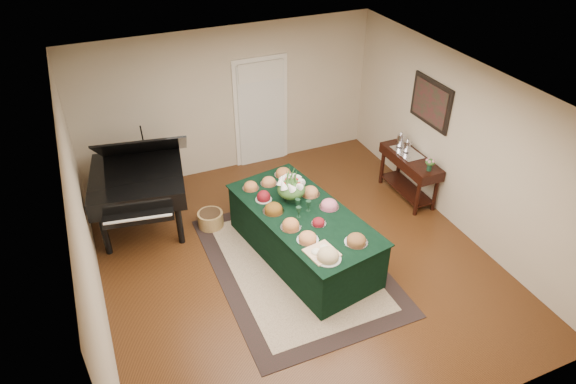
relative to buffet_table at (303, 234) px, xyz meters
name	(u,v)px	position (x,y,z in m)	size (l,w,h in m)	color
ground	(296,260)	(-0.14, -0.07, -0.40)	(6.00, 6.00, 0.00)	black
area_rug	(296,264)	(-0.18, -0.16, -0.40)	(2.33, 3.26, 0.01)	black
kitchen_doorway	(261,113)	(0.46, 2.90, 0.62)	(1.05, 0.07, 2.10)	white
buffet_table	(303,234)	(0.00, 0.00, 0.00)	(1.63, 2.70, 0.80)	black
food_platters	(300,210)	(-0.05, 0.03, 0.44)	(1.16, 2.40, 0.12)	silver
cutting_board	(321,251)	(-0.15, -0.88, 0.43)	(0.44, 0.44, 0.10)	tan
green_goblets	(302,207)	(-0.02, 0.02, 0.49)	(0.27, 0.26, 0.18)	#13311F
floral_centerpiece	(291,186)	(-0.03, 0.35, 0.65)	(0.43, 0.43, 0.43)	#13311F
grand_piano	(138,180)	(-2.05, 1.69, 0.47)	(1.74, 1.89, 1.74)	black
wicker_basket	(211,219)	(-1.08, 1.24, -0.27)	(0.41, 0.41, 0.26)	olive
mahogany_sideboard	(410,166)	(2.35, 0.73, 0.22)	(0.45, 1.29, 0.80)	black
tea_service	(404,144)	(2.35, 0.97, 0.52)	(0.34, 0.58, 0.30)	silver
pink_bouquet	(430,163)	(2.35, 0.24, 0.55)	(0.17, 0.17, 0.22)	#13311F
wall_painting	(431,103)	(2.58, 0.73, 1.35)	(0.05, 0.95, 0.75)	black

